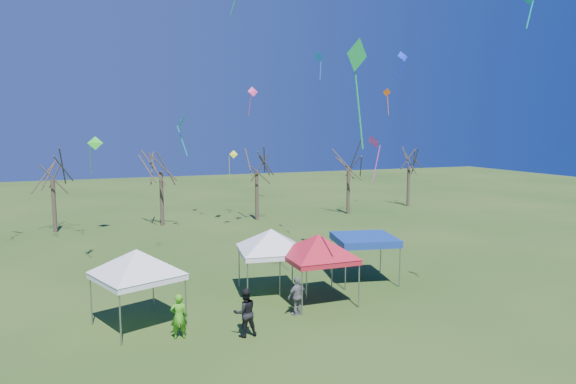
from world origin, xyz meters
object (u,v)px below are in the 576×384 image
object	(u,v)px
tree_3	(256,153)
tent_red	(318,239)
tree_1	(51,160)
tent_blue	(365,240)
tree_2	(160,152)
tree_5	(409,153)
tent_white_west	(136,255)
person_grey	(297,296)
tree_4	(349,152)
person_dark	(245,312)
person_green	(179,316)
tent_white_mid	(271,233)

from	to	relation	value
tree_3	tent_red	distance (m)	22.84
tree_1	tent_blue	xyz separation A→B (m)	(16.41, -20.61, -3.51)
tree_2	tree_5	bearing A→B (deg)	3.70
tree_2	tent_white_west	xyz separation A→B (m)	(-4.10, -22.55, -3.21)
person_grey	tree_4	bearing A→B (deg)	-137.01
tent_red	person_dark	world-z (taller)	tent_red
tent_white_west	person_dark	bearing A→B (deg)	-34.74
tree_4	person_green	size ratio (longest dim) A/B	4.35
tree_1	tent_red	xyz separation A→B (m)	(12.60, -22.85, -2.72)
tree_5	person_grey	size ratio (longest dim) A/B	4.31
tent_white_west	person_dark	world-z (taller)	tent_white_west
tree_2	tent_white_west	world-z (taller)	tree_2
tree_3	person_green	bearing A→B (deg)	-114.76
tree_4	tree_5	xyz separation A→B (m)	(8.37, 2.06, -0.33)
tree_3	tent_blue	distance (m)	20.37
person_green	person_grey	xyz separation A→B (m)	(5.34, 0.63, -0.04)
tree_1	tree_5	xyz separation A→B (m)	(34.49, 1.42, -0.06)
tent_red	person_green	bearing A→B (deg)	-164.62
tree_5	tent_blue	distance (m)	28.70
person_green	tent_red	bearing A→B (deg)	-159.92
tree_3	tree_4	distance (m)	9.32
tree_3	tent_white_west	world-z (taller)	tree_3
tent_blue	person_green	bearing A→B (deg)	-158.89
tree_2	tree_4	size ratio (longest dim) A/B	1.04
tent_white_mid	person_green	size ratio (longest dim) A/B	2.37
tent_blue	tree_1	bearing A→B (deg)	128.53
tree_4	tent_white_mid	bearing A→B (deg)	-126.91
person_green	person_dark	distance (m)	2.61
tree_1	tree_2	size ratio (longest dim) A/B	0.92
tree_1	tree_3	size ratio (longest dim) A/B	0.95
tent_blue	person_green	xyz separation A→B (m)	(-10.76, -4.15, -1.37)
tree_1	tree_4	size ratio (longest dim) A/B	0.96
tree_2	person_dark	world-z (taller)	tree_2
person_grey	tree_1	bearing A→B (deg)	-79.73
tree_4	tent_blue	xyz separation A→B (m)	(-9.71, -19.96, -3.78)
tree_5	tent_white_mid	size ratio (longest dim) A/B	1.74
tree_5	tree_3	bearing A→B (deg)	-173.48
tree_3	tree_5	distance (m)	17.81
tree_2	tree_5	xyz separation A→B (m)	(26.09, 1.69, -0.56)
tree_2	tree_3	world-z (taller)	tree_2
tree_5	tent_white_mid	bearing A→B (deg)	-136.59
tree_1	person_dark	world-z (taller)	tree_1
tree_2	person_green	bearing A→B (deg)	-96.39
tent_white_west	tree_5	bearing A→B (deg)	38.76
tree_2	person_green	distance (m)	25.22
tree_1	tree_2	bearing A→B (deg)	-1.85
tent_red	person_green	size ratio (longest dim) A/B	2.39
tree_3	tent_blue	bearing A→B (deg)	-91.11
tent_white_mid	person_green	xyz separation A→B (m)	(-5.29, -3.90, -2.18)
tree_4	tent_white_mid	xyz separation A→B (m)	(-15.18, -20.21, -2.97)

